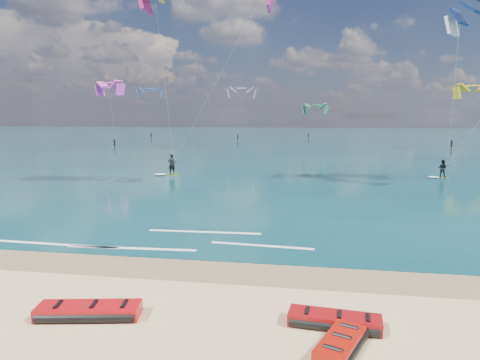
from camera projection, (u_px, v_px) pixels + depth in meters
name	position (u px, v px, depth m)	size (l,w,h in m)	color
ground	(252.00, 163.00, 52.72)	(320.00, 320.00, 0.00)	tan
wet_sand_strip	(125.00, 265.00, 16.60)	(320.00, 2.40, 0.01)	brown
sea	(284.00, 138.00, 115.18)	(320.00, 200.00, 0.04)	#0A363B
packed_kite_left	(89.00, 317.00, 12.35)	(3.14, 1.22, 0.44)	#BD0A0F
packed_kite_mid	(334.00, 326.00, 11.81)	(2.73, 1.13, 0.41)	#9D0A0D
packed_kite_right	(340.00, 351.00, 10.55)	(2.11, 1.14, 0.41)	#AE1207
kitesurfer_main	(188.00, 73.00, 36.17)	(14.55, 9.56, 18.57)	#A5CF18
kitesurfer_far	(474.00, 84.00, 35.74)	(9.01, 9.34, 16.40)	#B8DD21
shoreline_foam	(156.00, 242.00, 19.56)	(14.80, 3.60, 0.01)	white
distant_kites	(243.00, 117.00, 91.20)	(73.15, 40.17, 12.56)	yellow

